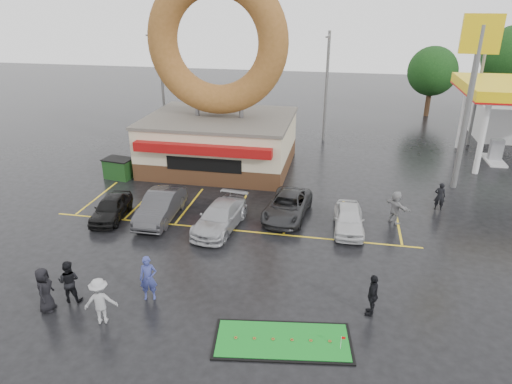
% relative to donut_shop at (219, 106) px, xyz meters
% --- Properties ---
extents(ground, '(120.00, 120.00, 0.00)m').
position_rel_donut_shop_xyz_m(ground, '(3.00, -12.97, -4.46)').
color(ground, black).
rests_on(ground, ground).
extents(donut_shop, '(10.20, 8.70, 13.50)m').
position_rel_donut_shop_xyz_m(donut_shop, '(0.00, 0.00, 0.00)').
color(donut_shop, '#472B19').
rests_on(donut_shop, ground).
extents(shell_sign, '(2.20, 0.36, 10.60)m').
position_rel_donut_shop_xyz_m(shell_sign, '(16.00, -0.97, 2.91)').
color(shell_sign, slate).
rests_on(shell_sign, ground).
extents(streetlight_left, '(0.40, 2.21, 9.00)m').
position_rel_donut_shop_xyz_m(streetlight_left, '(-7.00, 6.95, 0.32)').
color(streetlight_left, slate).
rests_on(streetlight_left, ground).
extents(streetlight_mid, '(0.40, 2.21, 9.00)m').
position_rel_donut_shop_xyz_m(streetlight_mid, '(7.00, 7.95, 0.32)').
color(streetlight_mid, slate).
rests_on(streetlight_mid, ground).
extents(streetlight_right, '(0.40, 2.21, 9.00)m').
position_rel_donut_shop_xyz_m(streetlight_right, '(19.00, 8.95, 0.32)').
color(streetlight_right, slate).
rests_on(streetlight_right, ground).
extents(tree_far_d, '(4.90, 4.90, 7.00)m').
position_rel_donut_shop_xyz_m(tree_far_d, '(17.00, 19.03, 0.07)').
color(tree_far_d, '#332114').
rests_on(tree_far_d, ground).
extents(car_black, '(1.96, 3.92, 1.28)m').
position_rel_donut_shop_xyz_m(car_black, '(-3.72, -9.47, -3.82)').
color(car_black, black).
rests_on(car_black, ground).
extents(car_dgrey, '(1.71, 4.67, 1.53)m').
position_rel_donut_shop_xyz_m(car_dgrey, '(-0.98, -9.01, -3.70)').
color(car_dgrey, '#313134').
rests_on(car_dgrey, ground).
extents(car_silver, '(2.46, 4.86, 1.35)m').
position_rel_donut_shop_xyz_m(car_silver, '(2.57, -9.47, -3.79)').
color(car_silver, '#A0A1A5').
rests_on(car_silver, ground).
extents(car_grey, '(2.61, 4.87, 1.30)m').
position_rel_donut_shop_xyz_m(car_grey, '(5.90, -7.34, -3.82)').
color(car_grey, '#28282A').
rests_on(car_grey, ground).
extents(car_white, '(1.72, 3.89, 1.30)m').
position_rel_donut_shop_xyz_m(car_white, '(9.30, -8.31, -3.81)').
color(car_white, silver).
rests_on(car_white, ground).
extents(person_blue, '(0.81, 0.65, 1.94)m').
position_rel_donut_shop_xyz_m(person_blue, '(1.37, -16.02, -3.49)').
color(person_blue, navy).
rests_on(person_blue, ground).
extents(person_blackjkt, '(0.98, 0.82, 1.82)m').
position_rel_donut_shop_xyz_m(person_blackjkt, '(-1.74, -16.75, -3.56)').
color(person_blackjkt, black).
rests_on(person_blackjkt, ground).
extents(person_hoodie, '(1.39, 1.08, 1.90)m').
position_rel_donut_shop_xyz_m(person_hoodie, '(0.19, -17.76, -3.52)').
color(person_hoodie, gray).
rests_on(person_hoodie, ground).
extents(person_bystander, '(0.79, 1.03, 1.89)m').
position_rel_donut_shop_xyz_m(person_bystander, '(-2.31, -17.52, -3.52)').
color(person_bystander, black).
rests_on(person_bystander, ground).
extents(person_cameraman, '(0.62, 1.10, 1.77)m').
position_rel_donut_shop_xyz_m(person_cameraman, '(10.26, -15.28, -3.58)').
color(person_cameraman, black).
rests_on(person_cameraman, ground).
extents(person_walker_near, '(1.50, 1.67, 1.84)m').
position_rel_donut_shop_xyz_m(person_walker_near, '(11.78, -6.95, -3.54)').
color(person_walker_near, gray).
rests_on(person_walker_near, ground).
extents(person_walker_far, '(0.66, 0.47, 1.69)m').
position_rel_donut_shop_xyz_m(person_walker_far, '(14.43, -4.73, -3.62)').
color(person_walker_far, black).
rests_on(person_walker_far, ground).
extents(dumpster, '(1.97, 1.47, 1.30)m').
position_rel_donut_shop_xyz_m(dumpster, '(-6.17, -3.64, -3.81)').
color(dumpster, '#1D491C').
rests_on(dumpster, ground).
extents(putting_green, '(5.23, 2.83, 0.62)m').
position_rel_donut_shop_xyz_m(putting_green, '(7.09, -17.52, -4.42)').
color(putting_green, black).
rests_on(putting_green, ground).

